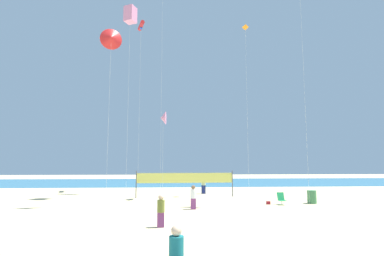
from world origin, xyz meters
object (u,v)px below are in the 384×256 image
Objects in this scene: beachgoer_sage_shirt at (204,184)px; volleyball_net at (185,179)px; folding_beach_chair at (281,198)px; kite_red_delta at (111,38)px; kite_pink_box at (130,15)px; beachgoer_olive_shirt at (161,210)px; beachgoer_white_shirt at (193,196)px; kite_orange_diamond at (245,33)px; mother_figure at (176,256)px; beach_handbag at (268,203)px; kite_pink_delta at (163,118)px; trash_barrel at (312,197)px; kite_red_tube at (141,26)px.

volleyball_net reaches higher than beachgoer_sage_shirt.
kite_red_delta reaches higher than folding_beach_chair.
beachgoer_olive_shirt is at bearing -73.42° from kite_pink_box.
kite_pink_box reaches higher than beachgoer_white_shirt.
kite_red_delta is 14.17m from kite_orange_diamond.
kite_red_delta reaches higher than mother_figure.
beach_handbag is 17.26m from kite_red_delta.
kite_orange_diamond is (6.15, 1.04, 14.66)m from volleyball_net.
beachgoer_sage_shirt is 8.31m from kite_pink_delta.
kite_pink_delta is (-11.64, 3.54, 6.59)m from trash_barrel.
kite_red_tube is (-11.17, 11.58, 19.23)m from beach_handbag.
kite_orange_diamond is (-3.46, 5.73, 15.81)m from trash_barrel.
volleyball_net is (1.65, 12.39, 0.80)m from beachgoer_olive_shirt.
mother_figure is 26.05m from kite_pink_box.
kite_red_delta is 0.68× the size of kite_red_tube.
volleyball_net is at bearing 157.33° from folding_beach_chair.
mother_figure is 0.87× the size of beachgoer_sage_shirt.
kite_red_tube is at bearing 149.53° from folding_beach_chair.
beach_handbag is (7.74, 7.40, -0.72)m from beachgoer_olive_shirt.
kite_red_tube is (-4.13, 26.28, 18.49)m from mother_figure.
beachgoer_olive_shirt is 15.67m from beachgoer_sage_shirt.
trash_barrel is 3.40× the size of beach_handbag.
beachgoer_olive_shirt is 12.53m from volleyball_net.
kite_orange_diamond is (7.81, 13.43, 15.47)m from beachgoer_olive_shirt.
kite_red_tube reaches higher than kite_red_delta.
trash_barrel is 3.56m from beach_handbag.
kite_red_tube reaches higher than trash_barrel.
kite_pink_delta is at bearing -68.42° from kite_red_tube.
kite_red_tube reaches higher than kite_orange_diamond.
folding_beach_chair is 0.10× the size of volleyball_net.
kite_pink_box reaches higher than folding_beach_chair.
beachgoer_white_shirt is 0.87× the size of beachgoer_sage_shirt.
trash_barrel is 0.05× the size of kite_red_tube.
beachgoer_sage_shirt is 8.90m from beach_handbag.
kite_red_delta reaches higher than beachgoer_sage_shirt.
beachgoer_white_shirt is (1.94, 5.39, 0.02)m from beachgoer_olive_shirt.
kite_pink_delta is at bearing 163.10° from trash_barrel.
folding_beach_chair is (8.69, 7.23, -0.37)m from beachgoer_olive_shirt.
beach_handbag is 17.27m from kite_orange_diamond.
kite_pink_delta is (-1.07, 18.54, 6.22)m from mother_figure.
beachgoer_white_shirt is 9.61m from trash_barrel.
beachgoer_sage_shirt is at bearing 156.59° from kite_orange_diamond.
kite_pink_delta is at bearing 154.67° from beach_handbag.
beachgoer_sage_shirt reaches higher than folding_beach_chair.
beach_handbag is (-3.53, -0.30, -0.38)m from trash_barrel.
beach_handbag is 21.25m from kite_pink_box.
kite_red_tube reaches higher than beachgoer_olive_shirt.
volleyball_net is at bearing -52.30° from kite_red_tube.
beach_handbag is at bearing 0.40° from beachgoer_olive_shirt.
folding_beach_chair is (6.74, 1.83, -0.39)m from beachgoer_white_shirt.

